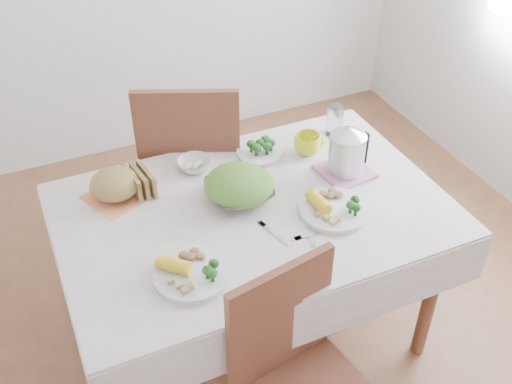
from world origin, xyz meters
name	(u,v)px	position (x,y,z in m)	size (l,w,h in m)	color
floor	(254,333)	(0.00, 0.00, 0.00)	(3.60, 3.60, 0.00)	brown
dining_table	(254,277)	(0.00, 0.00, 0.38)	(1.40, 0.90, 0.75)	brown
tablecloth	(253,209)	(0.00, 0.00, 0.76)	(1.50, 1.00, 0.01)	silver
chair_far	(196,175)	(-0.02, 0.68, 0.46)	(0.48, 0.48, 1.06)	brown
salad_bowl	(239,192)	(-0.03, 0.08, 0.79)	(0.26, 0.26, 0.06)	white
dinner_plate_left	(192,274)	(-0.34, -0.25, 0.77)	(0.27, 0.27, 0.02)	white
dinner_plate_right	(333,210)	(0.27, -0.15, 0.77)	(0.27, 0.27, 0.02)	white
broccoli_plate	(260,152)	(0.18, 0.33, 0.77)	(0.21, 0.21, 0.02)	beige
napkin	(117,196)	(-0.47, 0.29, 0.76)	(0.22, 0.22, 0.00)	#F98155
bread_loaf	(115,185)	(-0.47, 0.29, 0.82)	(0.20, 0.19, 0.12)	olive
fruit_bowl	(195,165)	(-0.12, 0.34, 0.78)	(0.14, 0.14, 0.04)	white
yellow_mug	(307,144)	(0.37, 0.25, 0.81)	(0.12, 0.12, 0.09)	yellow
glass_tumbler	(335,122)	(0.56, 0.34, 0.83)	(0.08, 0.08, 0.15)	white
pink_tray	(345,171)	(0.44, 0.05, 0.77)	(0.20, 0.20, 0.02)	pink
electric_kettle	(347,149)	(0.44, 0.05, 0.88)	(0.15, 0.15, 0.21)	#B2B5BA
fork_left	(275,234)	(0.01, -0.17, 0.76)	(0.02, 0.17, 0.00)	silver
fork_right	(311,231)	(0.14, -0.21, 0.76)	(0.02, 0.18, 0.00)	silver
knife	(316,233)	(0.15, -0.23, 0.76)	(0.02, 0.18, 0.00)	silver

